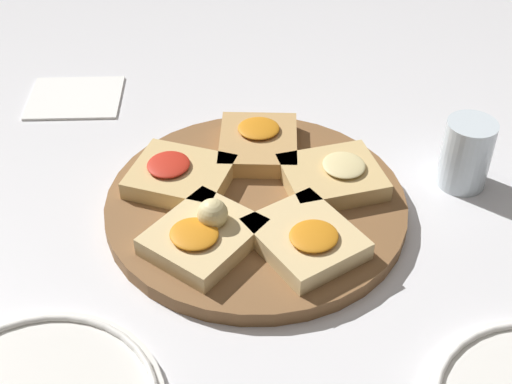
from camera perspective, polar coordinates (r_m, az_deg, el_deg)
ground_plane at (r=0.93m, az=0.00°, el=-1.56°), size 3.00×3.00×0.00m
serving_board at (r=0.93m, az=0.00°, el=-1.08°), size 0.39×0.39×0.02m
focaccia_slice_0 at (r=0.99m, az=0.19°, el=3.94°), size 0.14×0.15×0.03m
focaccia_slice_1 at (r=0.94m, az=-6.15°, el=1.32°), size 0.16×0.16×0.03m
focaccia_slice_2 at (r=0.85m, az=-4.18°, el=-3.34°), size 0.16×0.16×0.05m
focaccia_slice_3 at (r=0.85m, az=4.01°, el=-3.72°), size 0.14×0.15×0.03m
focaccia_slice_4 at (r=0.94m, az=6.24°, el=1.17°), size 0.13×0.11×0.03m
water_glass at (r=0.99m, az=16.47°, el=2.95°), size 0.07×0.07×0.10m
napkin_stack at (r=1.19m, az=-14.27°, el=7.41°), size 0.17×0.16×0.01m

